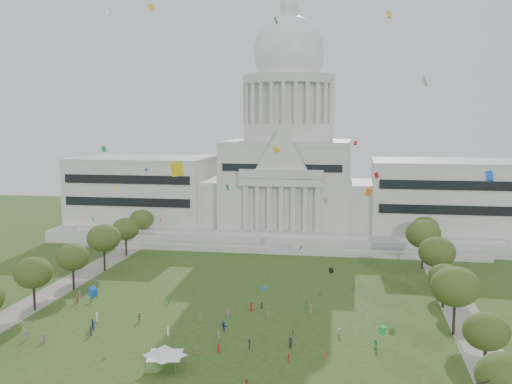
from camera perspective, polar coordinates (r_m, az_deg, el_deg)
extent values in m
plane|color=#324B18|center=(112.23, -4.02, -15.10)|extent=(400.00, 400.00, 0.00)
cube|color=#B8B5AC|center=(221.07, 3.07, -3.48)|extent=(160.00, 60.00, 4.00)
cube|color=#B8B5AC|center=(189.18, 1.90, -5.57)|extent=(130.00, 3.00, 2.00)
cube|color=#B8B5AC|center=(196.62, 2.22, -4.64)|extent=(140.00, 3.00, 5.00)
cube|color=beige|center=(230.95, -10.62, 0.13)|extent=(50.00, 34.00, 22.00)
cube|color=beige|center=(218.72, 17.53, -0.46)|extent=(50.00, 34.00, 22.00)
cube|color=beige|center=(221.27, -3.97, -0.85)|extent=(12.00, 26.00, 16.00)
cube|color=beige|center=(215.08, 10.16, -1.17)|extent=(12.00, 26.00, 16.00)
cube|color=beige|center=(217.74, 3.07, 0.62)|extent=(44.00, 38.00, 28.00)
cube|color=beige|center=(197.65, 2.40, 0.90)|extent=(28.00, 3.00, 2.40)
cube|color=black|center=(214.79, -12.22, 0.11)|extent=(46.00, 0.40, 11.00)
cube|color=black|center=(201.58, 18.20, -0.52)|extent=(46.00, 0.40, 11.00)
cylinder|color=beige|center=(216.44, 3.10, 5.73)|extent=(32.00, 32.00, 6.00)
cylinder|color=beige|center=(216.45, 3.12, 8.38)|extent=(28.00, 28.00, 14.00)
cylinder|color=#B8B5AC|center=(216.82, 3.13, 10.62)|extent=(32.40, 32.40, 3.00)
cylinder|color=beige|center=(217.23, 3.14, 12.07)|extent=(22.00, 22.00, 8.00)
ellipsoid|color=silver|center=(217.62, 3.15, 13.12)|extent=(25.00, 25.00, 26.20)
cylinder|color=beige|center=(219.47, 3.18, 16.63)|extent=(6.00, 6.00, 5.00)
ellipsoid|color=silver|center=(219.99, 3.18, 17.40)|extent=(6.40, 6.40, 5.12)
cube|color=gray|center=(155.74, -18.91, -9.09)|extent=(8.00, 160.00, 0.04)
cube|color=gray|center=(139.48, 19.09, -10.99)|extent=(8.00, 160.00, 0.04)
ellipsoid|color=#334B15|center=(90.56, 22.54, -15.90)|extent=(7.67, 7.67, 6.27)
cylinder|color=black|center=(108.95, 20.96, -14.87)|extent=(0.56, 0.56, 4.92)
ellipsoid|color=#384818|center=(107.15, 21.08, -12.28)|extent=(7.58, 7.58, 6.20)
cylinder|color=black|center=(142.99, -20.36, -9.46)|extent=(0.56, 0.56, 5.47)
ellipsoid|color=#374818|center=(141.50, -20.46, -7.21)|extent=(8.42, 8.42, 6.89)
cylinder|color=black|center=(126.13, 18.33, -11.42)|extent=(0.56, 0.56, 6.20)
ellipsoid|color=#365118|center=(124.25, 18.45, -8.54)|extent=(9.55, 9.55, 7.82)
cylinder|color=black|center=(156.60, -16.99, -7.94)|extent=(0.56, 0.56, 5.27)
ellipsoid|color=#354618|center=(155.28, -17.07, -5.94)|extent=(8.12, 8.12, 6.65)
cylinder|color=black|center=(142.52, 17.39, -9.59)|extent=(0.56, 0.56, 4.56)
ellipsoid|color=#354817|center=(141.24, 17.46, -7.71)|extent=(7.01, 7.01, 5.74)
cylinder|color=black|center=(172.71, -14.23, -6.32)|extent=(0.56, 0.56, 6.03)
ellipsoid|color=#39491C|center=(171.37, -14.30, -4.24)|extent=(9.29, 9.29, 7.60)
cylinder|color=black|center=(157.24, 16.78, -7.74)|extent=(0.56, 0.56, 5.97)
ellipsoid|color=#344617|center=(155.78, 16.86, -5.49)|extent=(9.19, 9.19, 7.52)
cylinder|color=black|center=(189.89, -12.27, -5.16)|extent=(0.56, 0.56, 5.41)
ellipsoid|color=#384A1A|center=(188.78, -12.31, -3.46)|extent=(8.33, 8.33, 6.81)
cylinder|color=black|center=(176.49, 15.57, -6.02)|extent=(0.56, 0.56, 6.37)
ellipsoid|color=#3F501D|center=(175.12, 15.64, -3.87)|extent=(9.82, 9.82, 8.03)
cylinder|color=black|center=(207.02, -10.81, -4.13)|extent=(0.56, 0.56, 5.32)
ellipsoid|color=#38471A|center=(206.02, -10.85, -2.59)|extent=(8.19, 8.19, 6.70)
cylinder|color=black|center=(194.28, 15.76, -4.98)|extent=(0.56, 0.56, 5.47)
ellipsoid|color=#3D4F1A|center=(193.18, 15.82, -3.30)|extent=(8.42, 8.42, 6.89)
cylinder|color=#4C4C4C|center=(105.06, -10.49, -16.12)|extent=(0.12, 0.12, 2.31)
cylinder|color=#4C4C4C|center=(103.49, -7.68, -16.43)|extent=(0.12, 0.12, 2.31)
cylinder|color=#4C4C4C|center=(109.55, -9.53, -15.10)|extent=(0.12, 0.12, 2.31)
cylinder|color=#4C4C4C|center=(108.05, -6.83, -15.37)|extent=(0.12, 0.12, 2.31)
cube|color=white|center=(106.02, -8.65, -15.12)|extent=(6.39, 6.39, 0.19)
pyramid|color=white|center=(105.65, -8.66, -14.61)|extent=(8.95, 8.95, 1.85)
imported|color=#33723F|center=(115.80, 11.32, -14.02)|extent=(1.05, 1.04, 1.84)
imported|color=silver|center=(121.80, 7.98, -12.84)|extent=(1.12, 0.97, 1.97)
imported|color=#26262B|center=(113.41, -0.66, -14.32)|extent=(0.73, 1.28, 1.91)
imported|color=silver|center=(118.76, -3.59, -13.38)|extent=(0.79, 1.11, 1.71)
imported|color=navy|center=(122.68, -3.09, -12.65)|extent=(1.88, 1.47, 1.90)
imported|color=#B21E1E|center=(98.51, -0.91, -17.82)|extent=(0.71, 0.92, 1.68)
imported|color=olive|center=(130.17, -11.03, -11.62)|extent=(1.04, 0.89, 1.83)
imported|color=#B21E1E|center=(108.33, 3.13, -15.49)|extent=(0.74, 1.09, 1.55)
imported|color=olive|center=(120.16, 3.54, -13.20)|extent=(0.67, 0.94, 1.44)
cube|color=#994C8C|center=(123.65, -19.56, -12.99)|extent=(0.32, 0.44, 1.52)
cube|color=olive|center=(111.53, -5.67, -14.83)|extent=(0.48, 0.40, 1.57)
cube|color=olive|center=(133.28, 5.24, -11.05)|extent=(0.55, 0.38, 1.94)
cube|color=navy|center=(127.16, -15.20, -12.20)|extent=(0.45, 0.55, 1.80)
cube|color=#33723F|center=(145.79, -15.41, -9.70)|extent=(0.45, 0.56, 1.82)
cube|color=#994C8C|center=(126.08, -21.00, -12.61)|extent=(0.38, 0.52, 1.75)
cube|color=#33723F|center=(141.61, -8.31, -10.09)|extent=(0.28, 0.42, 1.50)
cube|color=#B21E1E|center=(145.85, -16.66, -9.74)|extent=(0.45, 0.56, 1.83)
cube|color=#4C4C51|center=(111.44, -7.80, -14.87)|extent=(0.28, 0.44, 1.62)
cube|color=#33723F|center=(136.87, 4.87, -10.59)|extent=(0.54, 0.47, 1.74)
cube|color=olive|center=(129.66, 1.16, -11.62)|extent=(0.37, 0.48, 1.59)
cube|color=#26262B|center=(114.43, 3.30, -14.14)|extent=(0.58, 0.50, 1.88)
cube|color=#994C8C|center=(131.04, -2.71, -11.40)|extent=(0.48, 0.52, 1.69)
cube|color=#26262B|center=(124.28, -15.45, -12.70)|extent=(0.43, 0.51, 1.66)
cube|color=#B21E1E|center=(112.47, -3.60, -14.62)|extent=(0.46, 0.35, 1.57)
cube|color=silver|center=(121.26, -8.36, -12.97)|extent=(0.34, 0.52, 1.86)
cube|color=#26262B|center=(136.10, 0.56, -10.74)|extent=(0.36, 0.44, 1.45)
cube|color=#B21E1E|center=(134.39, -0.46, -10.87)|extent=(0.55, 0.60, 1.91)
cube|color=olive|center=(127.52, -5.38, -12.00)|extent=(0.43, 0.46, 1.48)
cube|color=#26262B|center=(128.29, -15.30, -12.00)|extent=(0.57, 0.59, 1.92)
cube|color=silver|center=(132.19, -14.92, -11.41)|extent=(0.58, 0.59, 1.93)
cube|color=#994C8C|center=(149.27, -16.44, -9.36)|extent=(0.43, 0.53, 1.73)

